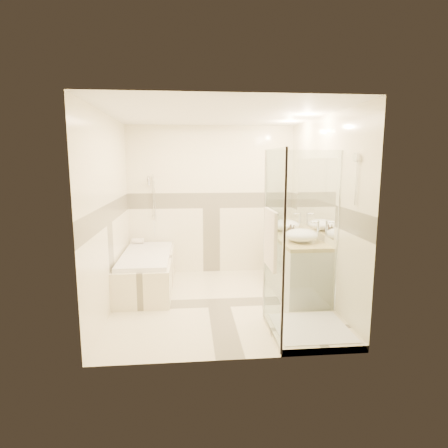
{
  "coord_description": "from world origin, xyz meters",
  "views": [
    {
      "loc": [
        -0.38,
        -4.85,
        1.91
      ],
      "look_at": [
        0.1,
        0.25,
        1.05
      ],
      "focal_mm": 30.0,
      "sensor_mm": 36.0,
      "label": 1
    }
  ],
  "objects": [
    {
      "name": "vessel_sink_far",
      "position": [
        1.1,
        -0.08,
        0.94
      ],
      "size": [
        0.44,
        0.44,
        0.18
      ],
      "primitive_type": "ellipsoid",
      "color": "white",
      "rests_on": "vanity"
    },
    {
      "name": "amenity_bottle_a",
      "position": [
        1.1,
        0.3,
        0.93
      ],
      "size": [
        0.09,
        0.09,
        0.16
      ],
      "primitive_type": "imported",
      "rotation": [
        0.0,
        0.0,
        0.31
      ],
      "color": "black",
      "rests_on": "vanity"
    },
    {
      "name": "vessel_sink_near",
      "position": [
        1.1,
        0.74,
        0.94
      ],
      "size": [
        0.43,
        0.43,
        0.17
      ],
      "primitive_type": "ellipsoid",
      "color": "white",
      "rests_on": "vanity"
    },
    {
      "name": "amenity_bottle_b",
      "position": [
        1.1,
        0.44,
        0.92
      ],
      "size": [
        0.11,
        0.11,
        0.15
      ],
      "primitive_type": "imported",
      "rotation": [
        0.0,
        0.0,
        -0.01
      ],
      "color": "black",
      "rests_on": "vanity"
    },
    {
      "name": "rolled_towel",
      "position": [
        -1.24,
        1.34,
        0.6
      ],
      "size": [
        0.19,
        0.09,
        0.09
      ],
      "primitive_type": "cylinder",
      "rotation": [
        0.0,
        1.57,
        0.0
      ],
      "color": "white",
      "rests_on": "bathtub"
    },
    {
      "name": "faucet_near",
      "position": [
        1.32,
        0.74,
        1.01
      ],
      "size": [
        0.11,
        0.03,
        0.28
      ],
      "color": "silver",
      "rests_on": "vanity"
    },
    {
      "name": "bathtub",
      "position": [
        -1.02,
        0.65,
        0.31
      ],
      "size": [
        0.75,
        1.7,
        0.56
      ],
      "color": "beige",
      "rests_on": "ground"
    },
    {
      "name": "room",
      "position": [
        0.06,
        0.01,
        1.26
      ],
      "size": [
        2.82,
        3.02,
        2.52
      ],
      "color": "beige",
      "rests_on": "ground"
    },
    {
      "name": "vanity",
      "position": [
        1.12,
        0.3,
        0.43
      ],
      "size": [
        0.58,
        1.62,
        0.85
      ],
      "color": "white",
      "rests_on": "ground"
    },
    {
      "name": "faucet_far",
      "position": [
        1.32,
        -0.08,
        1.01
      ],
      "size": [
        0.11,
        0.03,
        0.28
      ],
      "color": "silver",
      "rests_on": "vanity"
    },
    {
      "name": "shower_enclosure",
      "position": [
        0.83,
        -0.97,
        0.51
      ],
      "size": [
        0.96,
        0.93,
        2.04
      ],
      "color": "beige",
      "rests_on": "ground"
    },
    {
      "name": "folded_towels",
      "position": [
        1.1,
        0.97,
        0.89
      ],
      "size": [
        0.21,
        0.29,
        0.08
      ],
      "primitive_type": "cube",
      "rotation": [
        0.0,
        0.0,
        -0.24
      ],
      "color": "white",
      "rests_on": "vanity"
    }
  ]
}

